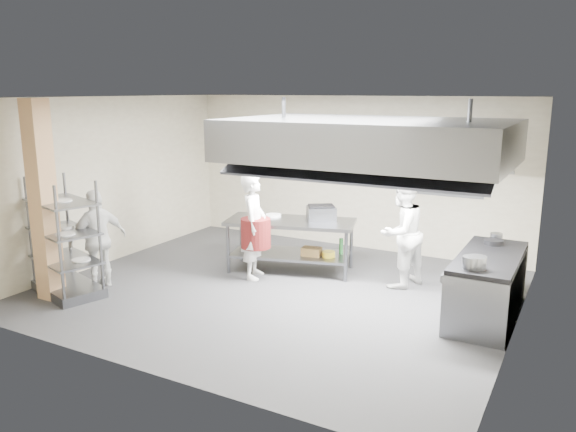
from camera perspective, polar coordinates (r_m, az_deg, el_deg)
The scene contains 23 objects.
floor at distance 8.98m, azimuth -1.10°, elevation -7.58°, with size 7.00×7.00×0.00m, color #2E2E30.
ceiling at distance 8.42m, azimuth -1.19°, elevation 11.94°, with size 7.00×7.00×0.00m, color silver.
wall_back at distance 11.24m, azimuth 6.49°, elevation 4.38°, with size 7.00×7.00×0.00m, color #AEA48A.
wall_left at distance 10.73m, azimuth -17.63°, elevation 3.46°, with size 6.00×6.00×0.00m, color #AEA48A.
wall_right at distance 7.52m, azimuth 22.71°, elevation -0.69°, with size 6.00×6.00×0.00m, color #AEA48A.
column at distance 9.06m, azimuth -23.61°, elevation 1.38°, with size 0.30×0.30×3.00m, color tan.
exhaust_hood at distance 8.26m, azimuth 8.16°, elevation 7.63°, with size 4.00×2.50×0.60m, color gray.
hood_strip_a at distance 8.65m, azimuth 2.48°, elevation 5.84°, with size 1.60×0.12×0.04m, color white.
hood_strip_b at distance 8.03m, azimuth 14.13°, elevation 4.93°, with size 1.60×0.12×0.04m, color white.
wall_shelf at distance 10.55m, azimuth 15.25°, elevation 3.47°, with size 1.50×0.28×0.04m, color gray.
island at distance 9.81m, azimuth 0.25°, elevation -3.01°, with size 2.20×0.92×0.91m, color gray, non-canonical shape.
island_worktop at distance 9.70m, azimuth 0.26°, elevation -0.60°, with size 2.20×0.92×0.06m, color gray.
island_undershelf at distance 9.85m, azimuth 0.25°, elevation -3.88°, with size 2.02×0.82×0.04m, color slate.
pass_rack at distance 9.25m, azimuth -21.77°, elevation -2.02°, with size 1.21×0.71×1.82m, color slate, non-canonical shape.
cooking_range at distance 8.33m, azimuth 19.58°, elevation -6.91°, with size 0.80×2.00×0.84m, color slate.
range_top at distance 8.20m, azimuth 19.81°, elevation -3.95°, with size 0.78×1.96×0.06m, color black.
chef_head at distance 9.37m, azimuth -3.47°, elevation -1.05°, with size 0.65×0.43×1.78m, color white.
chef_line at distance 9.12m, azimuth 11.43°, elevation -1.66°, with size 0.86×0.67×1.78m, color silver.
chef_plating at distance 9.43m, azimuth -18.71°, elevation -2.21°, with size 0.93×0.39×1.59m, color silver.
griddle at distance 9.71m, azimuth 3.40°, elevation 0.28°, with size 0.48×0.37×0.23m, color slate.
wicker_basket at distance 9.68m, azimuth 2.41°, elevation -3.63°, with size 0.32×0.22×0.14m, color brown.
stockpot at distance 7.49m, azimuth 18.14°, elevation -4.51°, with size 0.23×0.23×0.16m, color gray.
plate_stack at distance 9.33m, azimuth -21.61°, elevation -3.96°, with size 0.28×0.28×0.05m, color silver.
Camera 1 is at (4.18, -7.31, 3.12)m, focal length 35.00 mm.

